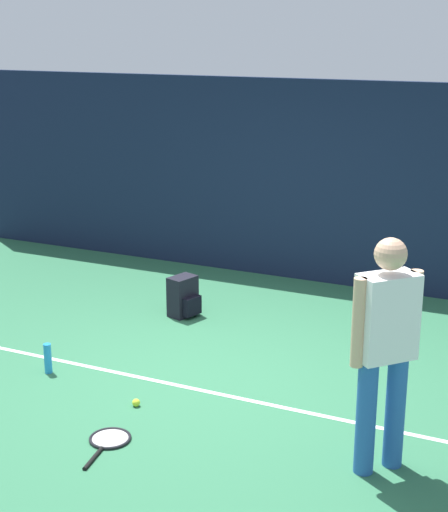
% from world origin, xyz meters
% --- Properties ---
extents(ground_plane, '(12.00, 12.00, 0.00)m').
position_xyz_m(ground_plane, '(0.00, 0.00, 0.00)').
color(ground_plane, '#2D6B47').
extents(back_fence, '(10.00, 0.10, 2.44)m').
position_xyz_m(back_fence, '(0.00, 3.00, 1.22)').
color(back_fence, '#141E38').
rests_on(back_fence, ground).
extents(court_line, '(9.00, 0.05, 0.00)m').
position_xyz_m(court_line, '(0.00, -0.34, 0.00)').
color(court_line, white).
rests_on(court_line, ground).
extents(tennis_player, '(0.43, 0.44, 1.70)m').
position_xyz_m(tennis_player, '(1.82, -0.92, 0.97)').
color(tennis_player, '#2659A5').
rests_on(tennis_player, ground).
extents(tennis_racket, '(0.37, 0.63, 0.03)m').
position_xyz_m(tennis_racket, '(-0.12, -1.41, 0.01)').
color(tennis_racket, black).
rests_on(tennis_racket, ground).
extents(backpack, '(0.34, 0.35, 0.44)m').
position_xyz_m(backpack, '(-0.86, 1.22, 0.21)').
color(backpack, black).
rests_on(backpack, ground).
extents(tennis_ball_near_player, '(0.07, 0.07, 0.07)m').
position_xyz_m(tennis_ball_near_player, '(-0.23, -0.83, 0.03)').
color(tennis_ball_near_player, '#CCE033').
rests_on(tennis_ball_near_player, ground).
extents(tennis_ball_by_fence, '(0.07, 0.07, 0.07)m').
position_xyz_m(tennis_ball_by_fence, '(1.79, -0.18, 0.03)').
color(tennis_ball_by_fence, '#CCE033').
rests_on(tennis_ball_by_fence, ground).
extents(water_bottle, '(0.07, 0.07, 0.28)m').
position_xyz_m(water_bottle, '(-1.29, -0.60, 0.14)').
color(water_bottle, '#268CD8').
rests_on(water_bottle, ground).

